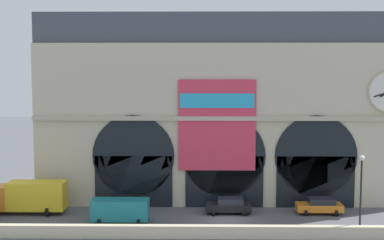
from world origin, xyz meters
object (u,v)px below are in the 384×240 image
car_center (229,205)px  street_lamp_quayside (361,185)px  car_mideast (320,206)px  van_midwest (120,210)px  box_truck_west (28,196)px

car_center → street_lamp_quayside: bearing=-32.5°
car_mideast → van_midwest: bearing=-169.7°
van_midwest → street_lamp_quayside: size_ratio=0.75×
car_center → car_mideast: size_ratio=1.00×
car_center → car_mideast: 8.82m
street_lamp_quayside → car_center: bearing=147.5°
street_lamp_quayside → box_truck_west: bearing=167.6°
car_mideast → car_center: bearing=-179.6°
van_midwest → car_center: (10.08, 3.38, -0.44)m
box_truck_west → van_midwest: box_truck_west is taller
van_midwest → street_lamp_quayside: (20.79, -3.43, 3.17)m
box_truck_west → car_mideast: (28.34, 0.25, -0.90)m
van_midwest → street_lamp_quayside: bearing=-9.4°
box_truck_west → car_center: 19.54m
van_midwest → car_mideast: 19.22m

